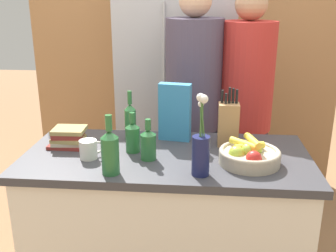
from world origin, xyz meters
The scene contains 15 objects.
kitchen_island centered at (0.00, 0.00, 0.46)m, with size 1.44×0.68×0.91m.
back_wall_wood centered at (0.00, 1.60, 1.30)m, with size 2.64×0.12×2.60m.
refrigerator centered at (-0.04, 1.24, 0.99)m, with size 0.88×0.63×1.98m.
fruit_bowl centered at (0.40, -0.09, 0.95)m, with size 0.29×0.29×0.12m.
knife_block centered at (0.31, 0.15, 1.03)m, with size 0.11×0.09×0.31m.
flower_vase centered at (0.17, -0.23, 1.04)m, with size 0.08×0.08×0.37m.
cereal_box centered at (0.03, 0.21, 1.07)m, with size 0.18×0.09×0.32m.
coffee_mug centered at (-0.37, -0.09, 0.96)m, with size 0.11×0.09×0.09m.
book_stack centered at (-0.52, 0.06, 0.96)m, with size 0.20×0.15×0.10m.
bottle_oil centered at (-0.17, 0.02, 0.99)m, with size 0.07×0.07×0.21m.
bottle_vinegar centered at (-0.23, -0.25, 1.02)m, with size 0.08×0.08×0.27m.
bottle_wine centered at (-0.08, -0.07, 0.99)m, with size 0.08×0.08×0.20m.
bottle_water centered at (-0.22, 0.19, 1.02)m, with size 0.06×0.06×0.28m.
person_at_sink centered at (0.11, 0.66, 0.98)m, with size 0.36×0.36×1.74m.
person_in_blue centered at (0.45, 0.69, 0.97)m, with size 0.35×0.35×1.72m.
Camera 1 is at (0.17, -1.83, 1.67)m, focal length 42.00 mm.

